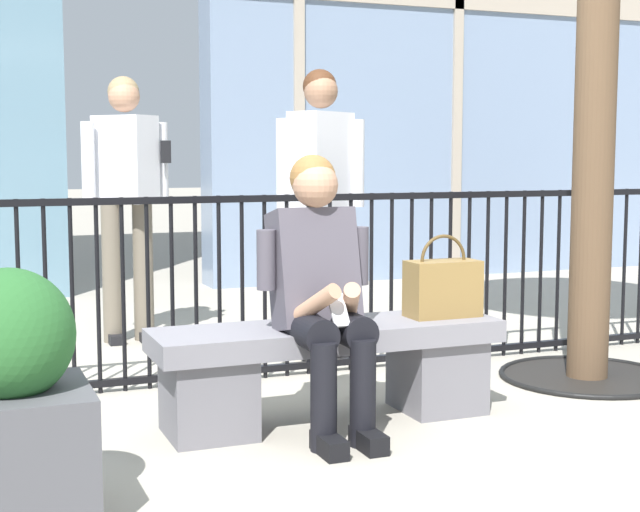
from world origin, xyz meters
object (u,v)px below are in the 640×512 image
Objects in this scene: seated_person_with_phone at (321,285)px; bystander_further_back at (321,190)px; handbag_on_bench at (443,287)px; bystander_at_railing at (126,188)px; stone_bench at (328,363)px; planter at (10,407)px.

seated_person_with_phone is 0.71× the size of bystander_further_back.
handbag_on_bench is 0.23× the size of bystander_at_railing.
handbag_on_bench is (0.67, 0.12, -0.06)m from seated_person_with_phone.
bystander_at_railing is at bearing 102.85° from stone_bench.
seated_person_with_phone is at bearing 23.45° from planter.
stone_bench is at bearing 179.01° from handbag_on_bench.
bystander_at_railing reaches higher than stone_bench.
bystander_further_back reaches higher than seated_person_with_phone.
seated_person_with_phone is 0.68m from handbag_on_bench.
seated_person_with_phone is at bearing -123.71° from stone_bench.
handbag_on_bench is at bearing 10.11° from seated_person_with_phone.
stone_bench is at bearing -110.48° from bystander_further_back.
bystander_further_back is (0.57, 1.41, 0.35)m from seated_person_with_phone.
seated_person_with_phone is at bearing -169.89° from handbag_on_bench.
bystander_at_railing is (-0.50, 2.21, 0.73)m from stone_bench.
bystander_further_back is at bearing -43.18° from bystander_at_railing.
seated_person_with_phone is at bearing -111.81° from bystander_further_back.
planter is (-1.32, -0.57, -0.26)m from seated_person_with_phone.
stone_bench is 0.66m from handbag_on_bench.
bystander_further_back is at bearing 69.52° from stone_bench.
bystander_further_back is 2.81m from planter.
handbag_on_bench is at bearing 19.20° from planter.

